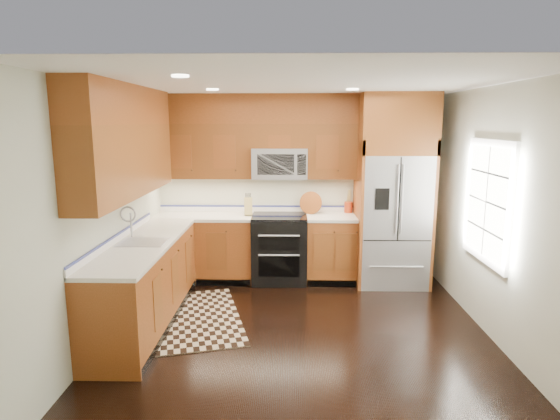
{
  "coord_description": "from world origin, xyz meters",
  "views": [
    {
      "loc": [
        -0.11,
        -4.7,
        2.23
      ],
      "look_at": [
        -0.22,
        0.6,
        1.23
      ],
      "focal_mm": 30.0,
      "sensor_mm": 36.0,
      "label": 1
    }
  ],
  "objects_px": {
    "range": "(280,249)",
    "knife_block": "(248,206)",
    "refrigerator": "(393,191)",
    "utensil_crock": "(348,205)",
    "rug": "(195,318)"
  },
  "relations": [
    {
      "from": "range",
      "to": "knife_block",
      "type": "xyz_separation_m",
      "value": [
        -0.44,
        0.06,
        0.6
      ]
    },
    {
      "from": "knife_block",
      "to": "refrigerator",
      "type": "bearing_deg",
      "value": -2.93
    },
    {
      "from": "range",
      "to": "utensil_crock",
      "type": "relative_size",
      "value": 2.86
    },
    {
      "from": "range",
      "to": "utensil_crock",
      "type": "xyz_separation_m",
      "value": [
        0.99,
        0.27,
        0.58
      ]
    },
    {
      "from": "range",
      "to": "refrigerator",
      "type": "distance_m",
      "value": 1.76
    },
    {
      "from": "refrigerator",
      "to": "knife_block",
      "type": "xyz_separation_m",
      "value": [
        -1.99,
        0.1,
        -0.24
      ]
    },
    {
      "from": "refrigerator",
      "to": "utensil_crock",
      "type": "distance_m",
      "value": 0.69
    },
    {
      "from": "rug",
      "to": "knife_block",
      "type": "distance_m",
      "value": 1.82
    },
    {
      "from": "refrigerator",
      "to": "rug",
      "type": "height_order",
      "value": "refrigerator"
    },
    {
      "from": "rug",
      "to": "knife_block",
      "type": "bearing_deg",
      "value": 55.0
    },
    {
      "from": "refrigerator",
      "to": "knife_block",
      "type": "relative_size",
      "value": 8.38
    },
    {
      "from": "refrigerator",
      "to": "utensil_crock",
      "type": "bearing_deg",
      "value": 151.25
    },
    {
      "from": "knife_block",
      "to": "utensil_crock",
      "type": "bearing_deg",
      "value": 8.27
    },
    {
      "from": "refrigerator",
      "to": "rug",
      "type": "xyz_separation_m",
      "value": [
        -2.5,
        -1.29,
        -1.3
      ]
    },
    {
      "from": "refrigerator",
      "to": "rug",
      "type": "relative_size",
      "value": 1.55
    }
  ]
}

